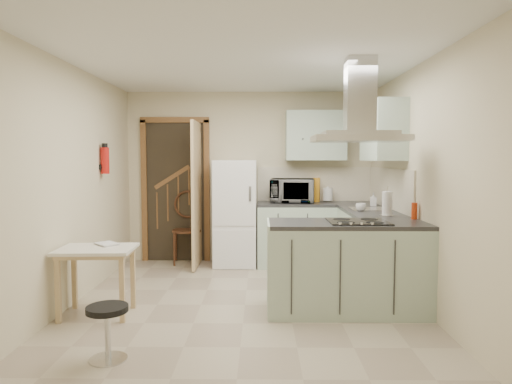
{
  "coord_description": "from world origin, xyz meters",
  "views": [
    {
      "loc": [
        0.17,
        -4.66,
        1.53
      ],
      "look_at": [
        0.11,
        0.45,
        1.15
      ],
      "focal_mm": 32.0,
      "sensor_mm": 36.0,
      "label": 1
    }
  ],
  "objects_px": {
    "fridge": "(235,213)",
    "microwave": "(293,191)",
    "extractor_hood": "(359,139)",
    "stool": "(108,333)",
    "drop_leaf_table": "(97,282)",
    "peninsula": "(347,267)",
    "bentwood_chair": "(187,231)"
  },
  "relations": [
    {
      "from": "peninsula",
      "to": "bentwood_chair",
      "type": "height_order",
      "value": "bentwood_chair"
    },
    {
      "from": "fridge",
      "to": "drop_leaf_table",
      "type": "distance_m",
      "value": 2.49
    },
    {
      "from": "bentwood_chair",
      "to": "microwave",
      "type": "distance_m",
      "value": 1.64
    },
    {
      "from": "extractor_hood",
      "to": "stool",
      "type": "bearing_deg",
      "value": -151.96
    },
    {
      "from": "peninsula",
      "to": "extractor_hood",
      "type": "height_order",
      "value": "extractor_hood"
    },
    {
      "from": "peninsula",
      "to": "microwave",
      "type": "distance_m",
      "value": 2.14
    },
    {
      "from": "peninsula",
      "to": "stool",
      "type": "bearing_deg",
      "value": -150.8
    },
    {
      "from": "stool",
      "to": "fridge",
      "type": "bearing_deg",
      "value": 75.67
    },
    {
      "from": "fridge",
      "to": "microwave",
      "type": "bearing_deg",
      "value": 2.02
    },
    {
      "from": "stool",
      "to": "drop_leaf_table",
      "type": "bearing_deg",
      "value": 113.65
    },
    {
      "from": "drop_leaf_table",
      "to": "stool",
      "type": "relative_size",
      "value": 1.69
    },
    {
      "from": "fridge",
      "to": "microwave",
      "type": "distance_m",
      "value": 0.88
    },
    {
      "from": "bentwood_chair",
      "to": "peninsula",
      "type": "bearing_deg",
      "value": -53.41
    },
    {
      "from": "fridge",
      "to": "microwave",
      "type": "xyz_separation_m",
      "value": [
        0.82,
        0.03,
        0.32
      ]
    },
    {
      "from": "extractor_hood",
      "to": "microwave",
      "type": "distance_m",
      "value": 2.17
    },
    {
      "from": "extractor_hood",
      "to": "drop_leaf_table",
      "type": "distance_m",
      "value": 2.91
    },
    {
      "from": "drop_leaf_table",
      "to": "microwave",
      "type": "distance_m",
      "value": 3.06
    },
    {
      "from": "extractor_hood",
      "to": "bentwood_chair",
      "type": "relative_size",
      "value": 0.94
    },
    {
      "from": "extractor_hood",
      "to": "fridge",
      "type": "bearing_deg",
      "value": 123.79
    },
    {
      "from": "fridge",
      "to": "extractor_hood",
      "type": "bearing_deg",
      "value": -56.21
    },
    {
      "from": "peninsula",
      "to": "microwave",
      "type": "bearing_deg",
      "value": 101.47
    },
    {
      "from": "extractor_hood",
      "to": "stool",
      "type": "height_order",
      "value": "extractor_hood"
    },
    {
      "from": "drop_leaf_table",
      "to": "bentwood_chair",
      "type": "relative_size",
      "value": 0.74
    },
    {
      "from": "bentwood_chair",
      "to": "microwave",
      "type": "relative_size",
      "value": 1.57
    },
    {
      "from": "stool",
      "to": "microwave",
      "type": "height_order",
      "value": "microwave"
    },
    {
      "from": "drop_leaf_table",
      "to": "peninsula",
      "type": "bearing_deg",
      "value": 1.27
    },
    {
      "from": "extractor_hood",
      "to": "microwave",
      "type": "xyz_separation_m",
      "value": [
        -0.51,
        2.01,
        -0.65
      ]
    },
    {
      "from": "peninsula",
      "to": "drop_leaf_table",
      "type": "distance_m",
      "value": 2.46
    },
    {
      "from": "fridge",
      "to": "peninsula",
      "type": "bearing_deg",
      "value": -58.26
    },
    {
      "from": "fridge",
      "to": "stool",
      "type": "distance_m",
      "value": 3.25
    },
    {
      "from": "peninsula",
      "to": "extractor_hood",
      "type": "xyz_separation_m",
      "value": [
        0.1,
        0.0,
        1.27
      ]
    },
    {
      "from": "fridge",
      "to": "bentwood_chair",
      "type": "height_order",
      "value": "fridge"
    }
  ]
}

